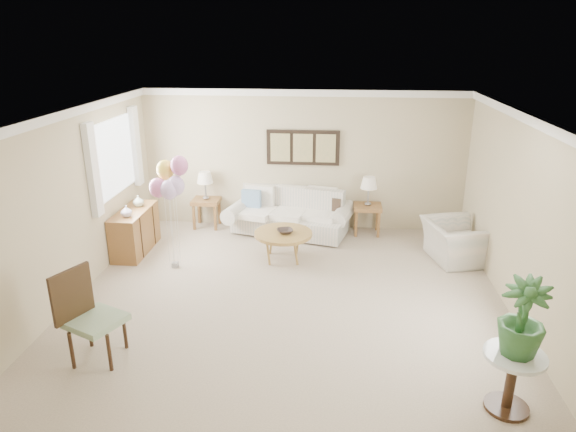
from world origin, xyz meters
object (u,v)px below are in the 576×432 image
object	(u,v)px
coffee_table	(283,234)
accent_chair	(88,314)
balloon_cluster	(170,180)
sofa	(290,216)
armchair	(455,241)

from	to	relation	value
coffee_table	accent_chair	world-z (taller)	accent_chair
balloon_cluster	accent_chair	bearing A→B (deg)	-95.06
sofa	accent_chair	xyz separation A→B (m)	(-1.91, -4.14, 0.25)
armchair	accent_chair	world-z (taller)	accent_chair
coffee_table	balloon_cluster	distance (m)	2.01
coffee_table	balloon_cluster	world-z (taller)	balloon_cluster
sofa	balloon_cluster	xyz separation A→B (m)	(-1.69, -1.66, 1.11)
sofa	accent_chair	size ratio (longest dim) A/B	2.22
armchair	coffee_table	bearing A→B (deg)	80.87
armchair	balloon_cluster	distance (m)	4.68
sofa	coffee_table	bearing A→B (deg)	-90.26
armchair	balloon_cluster	bearing A→B (deg)	84.59
coffee_table	balloon_cluster	xyz separation A→B (m)	(-1.69, -0.44, 1.00)
accent_chair	balloon_cluster	distance (m)	2.64
sofa	balloon_cluster	bearing A→B (deg)	-135.55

